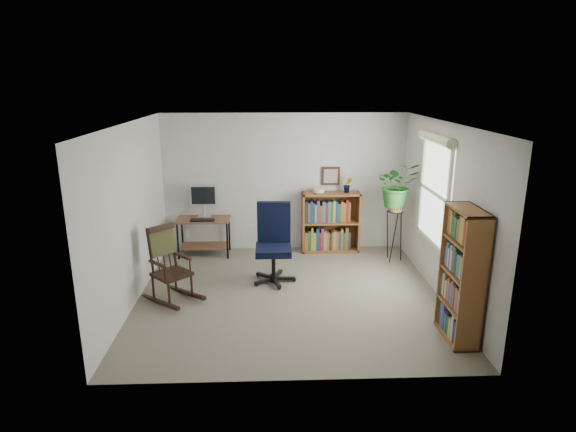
{
  "coord_description": "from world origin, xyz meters",
  "views": [
    {
      "loc": [
        -0.26,
        -6.22,
        2.93
      ],
      "look_at": [
        0.0,
        0.4,
        1.05
      ],
      "focal_mm": 30.0,
      "sensor_mm": 36.0,
      "label": 1
    }
  ],
  "objects_px": {
    "rocking_chair": "(171,264)",
    "tall_bookshelf": "(462,275)",
    "office_chair": "(273,244)",
    "desk": "(204,237)",
    "low_bookshelf": "(331,222)"
  },
  "relations": [
    {
      "from": "rocking_chair",
      "to": "tall_bookshelf",
      "type": "distance_m",
      "value": 3.71
    },
    {
      "from": "office_chair",
      "to": "low_bookshelf",
      "type": "height_order",
      "value": "office_chair"
    },
    {
      "from": "desk",
      "to": "rocking_chair",
      "type": "height_order",
      "value": "rocking_chair"
    },
    {
      "from": "office_chair",
      "to": "low_bookshelf",
      "type": "bearing_deg",
      "value": 55.9
    },
    {
      "from": "low_bookshelf",
      "to": "tall_bookshelf",
      "type": "relative_size",
      "value": 0.67
    },
    {
      "from": "office_chair",
      "to": "low_bookshelf",
      "type": "xyz_separation_m",
      "value": [
        1.02,
        1.33,
        -0.07
      ]
    },
    {
      "from": "desk",
      "to": "office_chair",
      "type": "relative_size",
      "value": 0.75
    },
    {
      "from": "office_chair",
      "to": "tall_bookshelf",
      "type": "xyz_separation_m",
      "value": [
        2.13,
        -1.71,
        0.19
      ]
    },
    {
      "from": "low_bookshelf",
      "to": "tall_bookshelf",
      "type": "bearing_deg",
      "value": -69.88
    },
    {
      "from": "office_chair",
      "to": "desk",
      "type": "bearing_deg",
      "value": 137.66
    },
    {
      "from": "low_bookshelf",
      "to": "tall_bookshelf",
      "type": "height_order",
      "value": "tall_bookshelf"
    },
    {
      "from": "desk",
      "to": "low_bookshelf",
      "type": "height_order",
      "value": "low_bookshelf"
    },
    {
      "from": "rocking_chair",
      "to": "office_chair",
      "type": "bearing_deg",
      "value": -22.45
    },
    {
      "from": "office_chair",
      "to": "tall_bookshelf",
      "type": "relative_size",
      "value": 0.76
    },
    {
      "from": "office_chair",
      "to": "low_bookshelf",
      "type": "relative_size",
      "value": 1.14
    }
  ]
}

